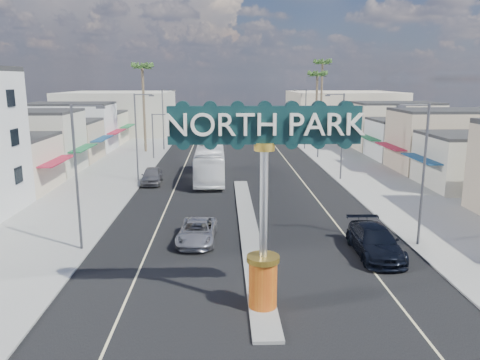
{
  "coord_description": "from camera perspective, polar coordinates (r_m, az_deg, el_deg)",
  "views": [
    {
      "loc": [
        -1.78,
        -17.82,
        10.41
      ],
      "look_at": [
        -0.78,
        9.14,
        4.58
      ],
      "focal_mm": 35.0,
      "sensor_mm": 36.0,
      "label": 1
    }
  ],
  "objects": [
    {
      "name": "backdrop_far_right",
      "position": [
        96.04,
        12.34,
        8.09
      ],
      "size": [
        20.0,
        20.0,
        8.0
      ],
      "primitive_type": "cube",
      "color": "beige",
      "rests_on": "ground"
    },
    {
      "name": "car_parked_left",
      "position": [
        48.28,
        -10.68,
        0.53
      ],
      "size": [
        2.15,
        4.93,
        1.65
      ],
      "primitive_type": "imported",
      "rotation": [
        0.0,
        0.0,
        0.04
      ],
      "color": "#5E5D62",
      "rests_on": "ground"
    },
    {
      "name": "streetlight_r_far",
      "position": [
        71.09,
        7.85,
        7.77
      ],
      "size": [
        2.03,
        0.22,
        9.0
      ],
      "color": "#47474C",
      "rests_on": "ground"
    },
    {
      "name": "sidewalk_right",
      "position": [
        51.41,
        15.8,
        0.11
      ],
      "size": [
        8.0,
        120.0,
        0.12
      ],
      "primitive_type": "cube",
      "color": "gray",
      "rests_on": "ground"
    },
    {
      "name": "traffic_signal_left",
      "position": [
        62.56,
        -8.97,
        6.42
      ],
      "size": [
        5.09,
        0.45,
        6.0
      ],
      "color": "#47474C",
      "rests_on": "ground"
    },
    {
      "name": "road",
      "position": [
        48.98,
        0.01,
        -0.07
      ],
      "size": [
        20.0,
        120.0,
        0.01
      ],
      "primitive_type": "cube",
      "color": "black",
      "rests_on": "ground"
    },
    {
      "name": "palm_left_far",
      "position": [
        68.75,
        -11.82,
        12.85
      ],
      "size": [
        2.6,
        2.6,
        13.1
      ],
      "color": "brown",
      "rests_on": "ground"
    },
    {
      "name": "streetlight_l_near",
      "position": [
        29.62,
        -19.07,
        1.12
      ],
      "size": [
        2.03,
        0.22,
        9.0
      ],
      "color": "#47474C",
      "rests_on": "ground"
    },
    {
      "name": "city_bus",
      "position": [
        49.41,
        -3.7,
        2.08
      ],
      "size": [
        3.09,
        12.65,
        3.52
      ],
      "primitive_type": "imported",
      "rotation": [
        0.0,
        0.0,
        0.01
      ],
      "color": "white",
      "rests_on": "ground"
    },
    {
      "name": "streetlight_l_mid",
      "position": [
        48.89,
        -12.36,
        5.64
      ],
      "size": [
        2.03,
        0.22,
        9.0
      ],
      "color": "#47474C",
      "rests_on": "ground"
    },
    {
      "name": "traffic_signal_right",
      "position": [
        63.08,
        7.95,
        6.5
      ],
      "size": [
        5.09,
        0.45,
        6.0
      ],
      "color": "#47474C",
      "rests_on": "ground"
    },
    {
      "name": "suv_left",
      "position": [
        30.72,
        -5.24,
        -6.26
      ],
      "size": [
        2.66,
        5.26,
        1.43
      ],
      "primitive_type": "imported",
      "rotation": [
        0.0,
        0.0,
        -0.06
      ],
      "color": "#A3A2A7",
      "rests_on": "ground"
    },
    {
      "name": "suv_right",
      "position": [
        29.45,
        16.12,
        -7.21
      ],
      "size": [
        2.53,
        6.04,
        1.74
      ],
      "primitive_type": "imported",
      "rotation": [
        0.0,
        0.0,
        -0.02
      ],
      "color": "black",
      "rests_on": "ground"
    },
    {
      "name": "storefront_row_right",
      "position": [
        66.48,
        20.79,
        5.0
      ],
      "size": [
        12.0,
        42.0,
        6.0
      ],
      "primitive_type": "cube",
      "color": "#B7B29E",
      "rests_on": "ground"
    },
    {
      "name": "streetlight_r_near",
      "position": [
        30.85,
        21.24,
        1.38
      ],
      "size": [
        2.03,
        0.22,
        9.0
      ],
      "color": "#47474C",
      "rests_on": "ground"
    },
    {
      "name": "gateway_sign",
      "position": [
        20.38,
        2.94,
        -0.53
      ],
      "size": [
        8.2,
        1.5,
        9.15
      ],
      "color": "red",
      "rests_on": "median_island"
    },
    {
      "name": "ground",
      "position": [
        48.98,
        0.01,
        -0.08
      ],
      "size": [
        160.0,
        160.0,
        0.0
      ],
      "primitive_type": "plane",
      "color": "gray",
      "rests_on": "ground"
    },
    {
      "name": "backdrop_far_left",
      "position": [
        95.22,
        -14.52,
        7.95
      ],
      "size": [
        20.0,
        20.0,
        8.0
      ],
      "primitive_type": "cube",
      "color": "#B7B29E",
      "rests_on": "ground"
    },
    {
      "name": "median_island",
      "position": [
        33.51,
        1.03,
        -5.77
      ],
      "size": [
        1.3,
        30.0,
        0.16
      ],
      "primitive_type": "cube",
      "color": "gray",
      "rests_on": "ground"
    },
    {
      "name": "streetlight_r_mid",
      "position": [
        49.65,
        12.19,
        5.74
      ],
      "size": [
        2.03,
        0.22,
        9.0
      ],
      "color": "#47474C",
      "rests_on": "ground"
    },
    {
      "name": "palm_right_mid",
      "position": [
        75.29,
        9.41,
        12.18
      ],
      "size": [
        2.6,
        2.6,
        12.1
      ],
      "color": "brown",
      "rests_on": "ground"
    },
    {
      "name": "palm_right_far",
      "position": [
        81.59,
        10.02,
        13.4
      ],
      "size": [
        2.6,
        2.6,
        14.1
      ],
      "color": "brown",
      "rests_on": "ground"
    },
    {
      "name": "sidewalk_left",
      "position": [
        50.43,
        -16.1,
        -0.14
      ],
      "size": [
        8.0,
        120.0,
        0.12
      ],
      "primitive_type": "cube",
      "color": "gray",
      "rests_on": "ground"
    },
    {
      "name": "storefront_row_left",
      "position": [
        65.18,
        -22.12,
        4.77
      ],
      "size": [
        12.0,
        42.0,
        6.0
      ],
      "primitive_type": "cube",
      "color": "beige",
      "rests_on": "ground"
    },
    {
      "name": "streetlight_l_far",
      "position": [
        70.56,
        -9.25,
        7.69
      ],
      "size": [
        2.03,
        0.22,
        9.0
      ],
      "color": "#47474C",
      "rests_on": "ground"
    }
  ]
}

